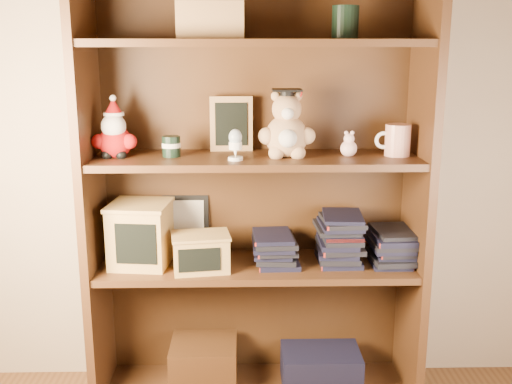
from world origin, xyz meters
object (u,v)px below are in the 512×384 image
(grad_teddy_bear, at_px, (287,131))
(teacher_mug, at_px, (397,140))
(treats_box, at_px, (141,234))
(bookcase, at_px, (255,200))

(grad_teddy_bear, bearing_deg, teacher_mug, 1.07)
(grad_teddy_bear, height_order, treats_box, grad_teddy_bear)
(teacher_mug, xyz_separation_m, treats_box, (-0.92, -0.00, -0.34))
(grad_teddy_bear, height_order, teacher_mug, grad_teddy_bear)
(teacher_mug, relative_size, treats_box, 0.54)
(bookcase, distance_m, teacher_mug, 0.55)
(bookcase, xyz_separation_m, teacher_mug, (0.50, -0.05, 0.23))
(treats_box, bearing_deg, bookcase, 7.06)
(grad_teddy_bear, distance_m, treats_box, 0.65)
(bookcase, relative_size, treats_box, 6.88)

